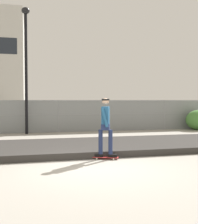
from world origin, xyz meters
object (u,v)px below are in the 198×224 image
Objects in this scene: skateboard at (105,157)px; skater at (106,123)px; parked_car_near at (15,115)px; shrub_right at (198,120)px; street_lamp at (26,56)px.

skateboard is 0.45× the size of skater.
skater is 0.40× the size of parked_car_near.
skateboard is at bearing -116.57° from skater.
skateboard is 1.06m from skater.
parked_car_near is at bearing 105.89° from skateboard.
skateboard is 0.51× the size of shrub_right.
skater is 0.27× the size of street_lamp.
street_lamp is 11.01m from shrub_right.
skateboard is at bearing -72.38° from street_lamp.
skater reaches higher than shrub_right.
street_lamp reaches higher than parked_car_near.
shrub_right is (10.39, -0.33, -3.64)m from street_lamp.
shrub_right is at bearing -19.62° from parked_car_near.
parked_car_near is (-0.79, 3.65, -3.42)m from street_lamp.
skateboard is 11.72m from parked_car_near.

